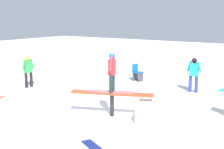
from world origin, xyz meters
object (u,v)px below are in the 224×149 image
Objects in this scene: bystander_teal at (194,73)px; rail_feature at (112,96)px; bystander_green at (28,70)px; main_rider_on_rail at (112,73)px; folding_chair at (137,73)px.

rail_feature is at bearing 71.55° from bystander_teal.
bystander_teal reaches higher than bystander_green.
main_rider_on_rail is (0.00, 0.00, 0.76)m from rail_feature.
bystander_green is at bearing -35.19° from rail_feature.
folding_chair is at bearing -91.86° from main_rider_on_rail.
main_rider_on_rail is 1.00× the size of bystander_teal.
rail_feature is 1.77× the size of main_rider_on_rail.
main_rider_on_rail reaches higher than rail_feature.
folding_chair is at bearing -27.65° from bystander_green.
bystander_teal is at bearing -92.77° from folding_chair.
bystander_green is 0.97× the size of bystander_teal.
rail_feature is 4.89m from bystander_teal.
bystander_teal reaches higher than rail_feature.
main_rider_on_rail reaches higher than bystander_teal.
rail_feature is 1.82× the size of bystander_green.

